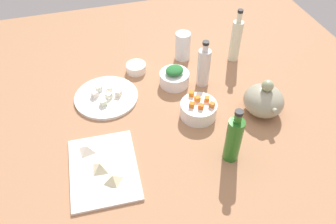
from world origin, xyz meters
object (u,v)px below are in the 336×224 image
at_px(bowl_small_side, 136,68).
at_px(bottle_2, 204,67).
at_px(teapot, 264,100).
at_px(cutting_board, 104,169).
at_px(bowl_carrots, 198,109).
at_px(bowl_greens, 174,79).
at_px(bottle_0, 234,139).
at_px(plate_tofu, 106,97).
at_px(drinking_glass_0, 183,46).
at_px(bottle_1, 236,40).

height_order(bowl_small_side, bottle_2, bottle_2).
relative_size(teapot, bottle_2, 0.83).
relative_size(cutting_board, bowl_carrots, 2.11).
bearing_deg(bowl_greens, bottle_2, 75.57).
bearing_deg(bowl_small_side, cutting_board, -24.07).
bearing_deg(bottle_0, plate_tofu, -138.81).
bearing_deg(drinking_glass_0, plate_tofu, -64.94).
relative_size(bottle_1, bottle_2, 1.19).
xyz_separation_m(bottle_0, drinking_glass_0, (-0.58, 0.02, -0.03)).
height_order(plate_tofu, bottle_1, bottle_1).
height_order(bowl_greens, drinking_glass_0, drinking_glass_0).
xyz_separation_m(bowl_greens, drinking_glass_0, (-0.16, 0.09, 0.04)).
bearing_deg(bottle_2, bowl_small_side, -122.32).
xyz_separation_m(bottle_0, bottle_2, (-0.39, 0.04, -0.00)).
bearing_deg(bottle_0, bottle_2, 173.64).
height_order(bowl_greens, bottle_0, bottle_0).
bearing_deg(teapot, cutting_board, -80.50).
bearing_deg(teapot, drinking_glass_0, -156.03).
xyz_separation_m(bowl_small_side, drinking_glass_0, (-0.04, 0.22, 0.05)).
bearing_deg(bowl_greens, drinking_glass_0, 151.77).
distance_m(cutting_board, drinking_glass_0, 0.68).
height_order(bowl_carrots, bowl_small_side, bowl_carrots).
relative_size(bowl_small_side, bottle_1, 0.35).
bearing_deg(bowl_small_side, bottle_0, 20.53).
distance_m(cutting_board, teapot, 0.63).
bearing_deg(plate_tofu, bowl_carrots, 59.42).
xyz_separation_m(plate_tofu, bowl_small_side, (-0.14, 0.15, 0.01)).
relative_size(bowl_greens, bowl_carrots, 0.89).
xyz_separation_m(bottle_1, drinking_glass_0, (-0.07, -0.22, -0.04)).
bearing_deg(bottle_1, cutting_board, -55.74).
height_order(bottle_0, bottle_1, bottle_1).
bearing_deg(drinking_glass_0, teapot, 23.97).
bearing_deg(bowl_greens, bottle_0, 9.54).
bearing_deg(bottle_1, bottle_2, -57.53).
xyz_separation_m(plate_tofu, bottle_2, (0.02, 0.40, 0.08)).
height_order(bottle_0, drinking_glass_0, bottle_0).
distance_m(cutting_board, bottle_1, 0.80).
height_order(plate_tofu, bowl_greens, bowl_greens).
distance_m(bowl_greens, bottle_0, 0.43).
xyz_separation_m(bowl_small_side, bottle_1, (0.03, 0.44, 0.08)).
xyz_separation_m(cutting_board, drinking_glass_0, (-0.52, 0.44, 0.06)).
relative_size(bottle_0, bottle_2, 1.06).
xyz_separation_m(bowl_carrots, bowl_small_side, (-0.33, -0.17, -0.01)).
bearing_deg(bottle_2, bottle_0, -6.36).
bearing_deg(bottle_0, cutting_board, -98.86).
height_order(bowl_small_side, bottle_0, bottle_0).
bearing_deg(bowl_carrots, bottle_1, 136.81).
bearing_deg(bowl_carrots, bottle_0, 9.81).
bearing_deg(plate_tofu, bottle_2, 87.28).
height_order(teapot, bottle_0, bottle_0).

